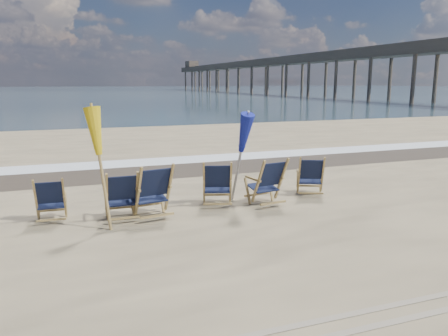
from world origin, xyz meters
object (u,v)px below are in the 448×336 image
object	(u,v)px
beach_chair_4	(282,181)
fishing_pier	(280,71)
beach_chair_2	(169,190)
umbrella_yellow	(100,137)
beach_chair_1	(137,195)
beach_chair_5	(323,176)
beach_chair_0	(64,199)
beach_chair_3	(231,184)
umbrella_blue	(239,133)

from	to	relation	value
beach_chair_4	fishing_pier	bearing A→B (deg)	-125.72
beach_chair_2	fishing_pier	xyz separation A→B (m)	(39.16, 71.87, 4.09)
umbrella_yellow	beach_chair_4	bearing A→B (deg)	4.31
beach_chair_1	beach_chair_4	size ratio (longest dim) A/B	0.94
beach_chair_5	beach_chair_0	bearing A→B (deg)	23.95
beach_chair_0	beach_chair_3	world-z (taller)	beach_chair_3
beach_chair_5	fishing_pier	bearing A→B (deg)	-91.82
beach_chair_0	beach_chair_2	distance (m)	1.99
beach_chair_2	beach_chair_1	bearing A→B (deg)	-12.41
fishing_pier	beach_chair_4	bearing A→B (deg)	-117.06
beach_chair_4	umbrella_yellow	bearing A→B (deg)	-4.35
beach_chair_0	umbrella_yellow	bearing A→B (deg)	139.34
beach_chair_4	beach_chair_5	xyz separation A→B (m)	(1.22, 0.29, -0.05)
beach_chair_4	fishing_pier	distance (m)	80.75
beach_chair_0	beach_chair_4	bearing A→B (deg)	178.14
beach_chair_4	beach_chair_1	bearing A→B (deg)	-8.34
beach_chair_3	beach_chair_4	world-z (taller)	beach_chair_4
beach_chair_0	fishing_pier	size ratio (longest dim) A/B	0.01
beach_chair_2	beach_chair_3	distance (m)	1.41
beach_chair_1	umbrella_yellow	world-z (taller)	umbrella_yellow
beach_chair_3	beach_chair_5	size ratio (longest dim) A/B	1.05
beach_chair_2	beach_chair_4	distance (m)	2.48
beach_chair_3	beach_chair_0	bearing A→B (deg)	15.12
beach_chair_2	beach_chair_5	world-z (taller)	beach_chair_2
beach_chair_2	beach_chair_4	size ratio (longest dim) A/B	1.05
beach_chair_4	umbrella_yellow	distance (m)	3.93
beach_chair_0	fishing_pier	world-z (taller)	fishing_pier
beach_chair_4	umbrella_blue	size ratio (longest dim) A/B	0.51
umbrella_yellow	fishing_pier	distance (m)	82.71
beach_chair_1	beach_chair_0	bearing A→B (deg)	-15.09
beach_chair_2	umbrella_blue	size ratio (longest dim) A/B	0.54
beach_chair_1	umbrella_yellow	size ratio (longest dim) A/B	0.45
fishing_pier	beach_chair_3	bearing A→B (deg)	-117.81
beach_chair_0	umbrella_blue	distance (m)	3.75
beach_chair_1	fishing_pier	xyz separation A→B (m)	(39.79, 71.83, 4.15)
beach_chair_1	beach_chair_4	distance (m)	3.11
beach_chair_1	beach_chair_5	distance (m)	4.34
beach_chair_3	fishing_pier	world-z (taller)	fishing_pier
beach_chair_2	beach_chair_4	xyz separation A→B (m)	(2.48, 0.05, -0.03)
beach_chair_1	fishing_pier	size ratio (longest dim) A/B	0.01
beach_chair_0	umbrella_yellow	world-z (taller)	umbrella_yellow
beach_chair_3	beach_chair_5	bearing A→B (deg)	-160.12
beach_chair_2	beach_chair_5	xyz separation A→B (m)	(3.70, 0.35, -0.08)
beach_chair_0	beach_chair_4	distance (m)	4.44
umbrella_yellow	beach_chair_2	bearing A→B (deg)	10.31
beach_chair_2	umbrella_blue	distance (m)	1.98
beach_chair_1	fishing_pier	bearing A→B (deg)	-118.29
beach_chair_2	beach_chair_3	size ratio (longest dim) A/B	1.10
beach_chair_1	beach_chair_5	size ratio (longest dim) A/B	1.04
beach_chair_1	umbrella_yellow	distance (m)	1.36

